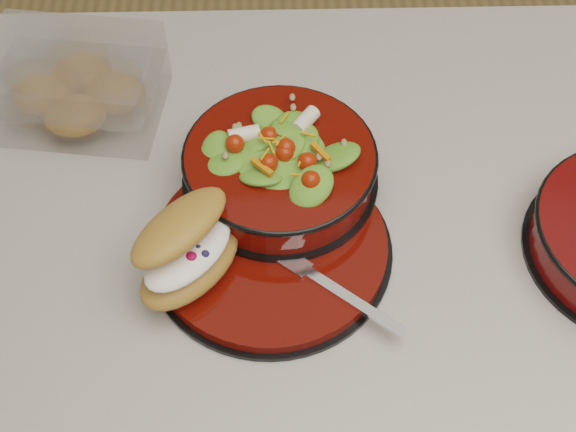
{
  "coord_description": "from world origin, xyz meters",
  "views": [
    {
      "loc": [
        -0.13,
        -0.55,
        1.65
      ],
      "look_at": [
        -0.12,
        -0.03,
        0.94
      ],
      "focal_mm": 50.0,
      "sensor_mm": 36.0,
      "label": 1
    }
  ],
  "objects_px": {
    "croissant": "(188,250)",
    "salad_bowl": "(280,162)",
    "island_counter": "(364,380)",
    "fork": "(334,289)",
    "pastry_box": "(76,86)",
    "dinner_plate": "(271,247)"
  },
  "relations": [
    {
      "from": "croissant",
      "to": "salad_bowl",
      "type": "bearing_deg",
      "value": 1.72
    },
    {
      "from": "island_counter",
      "to": "dinner_plate",
      "type": "relative_size",
      "value": 4.54
    },
    {
      "from": "croissant",
      "to": "fork",
      "type": "bearing_deg",
      "value": -59.88
    },
    {
      "from": "island_counter",
      "to": "salad_bowl",
      "type": "relative_size",
      "value": 5.43
    },
    {
      "from": "island_counter",
      "to": "pastry_box",
      "type": "bearing_deg",
      "value": 155.21
    },
    {
      "from": "pastry_box",
      "to": "dinner_plate",
      "type": "bearing_deg",
      "value": -35.24
    },
    {
      "from": "island_counter",
      "to": "pastry_box",
      "type": "xyz_separation_m",
      "value": [
        -0.38,
        0.18,
        0.49
      ]
    },
    {
      "from": "dinner_plate",
      "to": "fork",
      "type": "bearing_deg",
      "value": -43.36
    },
    {
      "from": "croissant",
      "to": "fork",
      "type": "height_order",
      "value": "croissant"
    },
    {
      "from": "dinner_plate",
      "to": "fork",
      "type": "relative_size",
      "value": 2.03
    },
    {
      "from": "island_counter",
      "to": "croissant",
      "type": "distance_m",
      "value": 0.56
    },
    {
      "from": "croissant",
      "to": "pastry_box",
      "type": "relative_size",
      "value": 0.72
    },
    {
      "from": "salad_bowl",
      "to": "fork",
      "type": "xyz_separation_m",
      "value": [
        0.05,
        -0.15,
        -0.03
      ]
    },
    {
      "from": "salad_bowl",
      "to": "island_counter",
      "type": "bearing_deg",
      "value": -15.65
    },
    {
      "from": "salad_bowl",
      "to": "croissant",
      "type": "xyz_separation_m",
      "value": [
        -0.1,
        -0.12,
        0.0
      ]
    },
    {
      "from": "dinner_plate",
      "to": "pastry_box",
      "type": "xyz_separation_m",
      "value": [
        -0.24,
        0.23,
        0.03
      ]
    },
    {
      "from": "island_counter",
      "to": "pastry_box",
      "type": "relative_size",
      "value": 5.6
    },
    {
      "from": "salad_bowl",
      "to": "fork",
      "type": "distance_m",
      "value": 0.16
    },
    {
      "from": "dinner_plate",
      "to": "pastry_box",
      "type": "relative_size",
      "value": 1.23
    },
    {
      "from": "salad_bowl",
      "to": "pastry_box",
      "type": "distance_m",
      "value": 0.29
    },
    {
      "from": "croissant",
      "to": "pastry_box",
      "type": "xyz_separation_m",
      "value": [
        -0.15,
        0.26,
        -0.01
      ]
    },
    {
      "from": "fork",
      "to": "island_counter",
      "type": "bearing_deg",
      "value": 4.62
    }
  ]
}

